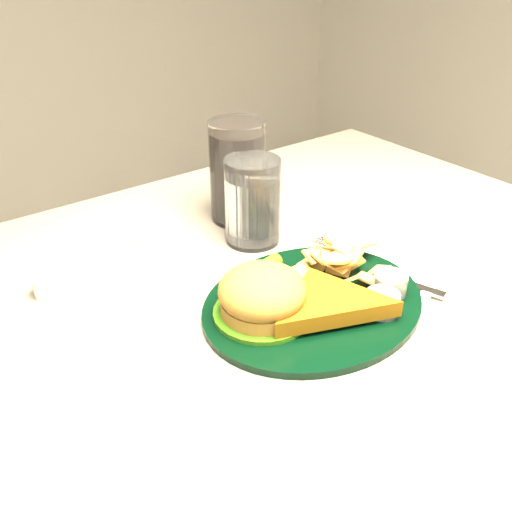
{
  "coord_description": "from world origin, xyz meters",
  "views": [
    {
      "loc": [
        -0.33,
        -0.46,
        1.15
      ],
      "look_at": [
        0.04,
        0.01,
        0.8
      ],
      "focal_mm": 40.0,
      "sensor_mm": 36.0,
      "label": 1
    }
  ],
  "objects_px": {
    "table": "(242,502)",
    "dinner_plate": "(315,284)",
    "water_glass": "(253,201)",
    "cola_glass": "(238,172)",
    "fork_napkin": "(386,275)"
  },
  "relations": [
    {
      "from": "dinner_plate",
      "to": "cola_glass",
      "type": "xyz_separation_m",
      "value": [
        0.07,
        0.25,
        0.05
      ]
    },
    {
      "from": "dinner_plate",
      "to": "cola_glass",
      "type": "relative_size",
      "value": 1.84
    },
    {
      "from": "fork_napkin",
      "to": "dinner_plate",
      "type": "bearing_deg",
      "value": 155.97
    },
    {
      "from": "water_glass",
      "to": "fork_napkin",
      "type": "height_order",
      "value": "water_glass"
    },
    {
      "from": "water_glass",
      "to": "fork_napkin",
      "type": "distance_m",
      "value": 0.21
    },
    {
      "from": "table",
      "to": "dinner_plate",
      "type": "bearing_deg",
      "value": -38.95
    },
    {
      "from": "table",
      "to": "water_glass",
      "type": "xyz_separation_m",
      "value": [
        0.11,
        0.12,
        0.44
      ]
    },
    {
      "from": "dinner_plate",
      "to": "water_glass",
      "type": "height_order",
      "value": "water_glass"
    },
    {
      "from": "water_glass",
      "to": "fork_napkin",
      "type": "relative_size",
      "value": 0.69
    },
    {
      "from": "table",
      "to": "water_glass",
      "type": "height_order",
      "value": "water_glass"
    },
    {
      "from": "dinner_plate",
      "to": "water_glass",
      "type": "distance_m",
      "value": 0.18
    },
    {
      "from": "dinner_plate",
      "to": "cola_glass",
      "type": "distance_m",
      "value": 0.26
    },
    {
      "from": "dinner_plate",
      "to": "water_glass",
      "type": "xyz_separation_m",
      "value": [
        0.04,
        0.18,
        0.03
      ]
    },
    {
      "from": "table",
      "to": "water_glass",
      "type": "relative_size",
      "value": 9.64
    },
    {
      "from": "water_glass",
      "to": "cola_glass",
      "type": "distance_m",
      "value": 0.08
    }
  ]
}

